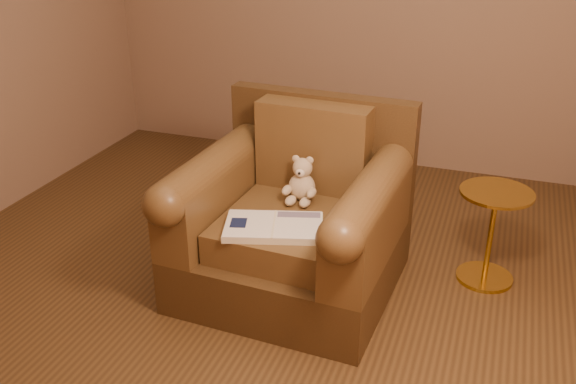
% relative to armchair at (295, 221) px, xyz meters
% --- Properties ---
extents(floor, '(4.00, 4.00, 0.00)m').
position_rel_armchair_xyz_m(floor, '(-0.20, -0.07, -0.38)').
color(floor, '#51371B').
rests_on(floor, ground).
extents(armchair, '(1.15, 1.10, 0.98)m').
position_rel_armchair_xyz_m(armchair, '(0.00, 0.00, 0.00)').
color(armchair, '#422D16').
rests_on(armchair, floor).
extents(teddy_bear, '(0.19, 0.21, 0.26)m').
position_rel_armchair_xyz_m(teddy_bear, '(0.01, 0.09, 0.19)').
color(teddy_bear, '#C6AD8A').
rests_on(teddy_bear, armchair).
extents(guidebook, '(0.55, 0.42, 0.04)m').
position_rel_armchair_xyz_m(guidebook, '(-0.01, -0.29, 0.11)').
color(guidebook, beige).
rests_on(guidebook, armchair).
extents(side_table, '(0.39, 0.39, 0.55)m').
position_rel_armchair_xyz_m(side_table, '(1.02, 0.38, -0.08)').
color(side_table, gold).
rests_on(side_table, floor).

